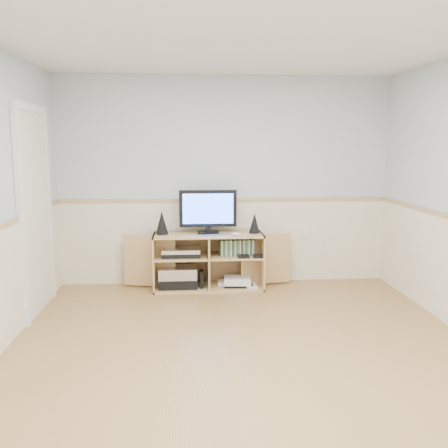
{
  "coord_description": "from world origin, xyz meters",
  "views": [
    {
      "loc": [
        -0.47,
        -3.77,
        1.68
      ],
      "look_at": [
        -0.09,
        1.2,
        0.89
      ],
      "focal_mm": 40.0,
      "sensor_mm": 36.0,
      "label": 1
    }
  ],
  "objects_px": {
    "media_cabinet": "(208,259)",
    "monitor": "(208,210)",
    "game_consoles": "(236,282)",
    "keyboard": "(217,235)"
  },
  "relations": [
    {
      "from": "game_consoles",
      "to": "monitor",
      "type": "bearing_deg",
      "value": 169.59
    },
    {
      "from": "monitor",
      "to": "game_consoles",
      "type": "bearing_deg",
      "value": -10.41
    },
    {
      "from": "game_consoles",
      "to": "keyboard",
      "type": "bearing_deg",
      "value": -152.13
    },
    {
      "from": "media_cabinet",
      "to": "keyboard",
      "type": "bearing_deg",
      "value": -65.45
    },
    {
      "from": "media_cabinet",
      "to": "monitor",
      "type": "bearing_deg",
      "value": -90.0
    },
    {
      "from": "monitor",
      "to": "keyboard",
      "type": "relative_size",
      "value": 2.04
    },
    {
      "from": "media_cabinet",
      "to": "monitor",
      "type": "relative_size",
      "value": 2.98
    },
    {
      "from": "monitor",
      "to": "game_consoles",
      "type": "xyz_separation_m",
      "value": [
        0.33,
        -0.06,
        -0.86
      ]
    },
    {
      "from": "monitor",
      "to": "game_consoles",
      "type": "relative_size",
      "value": 1.49
    },
    {
      "from": "media_cabinet",
      "to": "keyboard",
      "type": "xyz_separation_m",
      "value": [
        0.09,
        -0.2,
        0.32
      ]
    }
  ]
}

